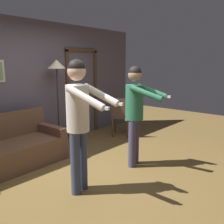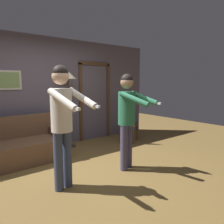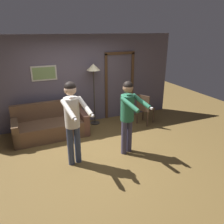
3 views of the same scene
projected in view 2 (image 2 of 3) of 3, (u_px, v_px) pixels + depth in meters
name	position (u px, v px, depth m)	size (l,w,h in m)	color
ground_plane	(86.00, 173.00, 3.75)	(12.00, 12.00, 0.00)	brown
back_wall_assembly	(42.00, 93.00, 5.06)	(6.40, 0.10, 2.60)	#554D5B
couch	(14.00, 149.00, 4.20)	(1.92, 0.89, 0.87)	brown
torchiere_lamp	(68.00, 82.00, 5.11)	(0.38, 0.38, 1.81)	#332D28
person_standing_left	(62.00, 115.00, 3.07)	(0.53, 0.75, 1.79)	#38425F
person_standing_right	(128.00, 112.00, 3.81)	(0.56, 0.69, 1.70)	#44405F
dining_chair_distant	(128.00, 122.00, 5.62)	(0.57, 0.57, 0.93)	#4C3828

